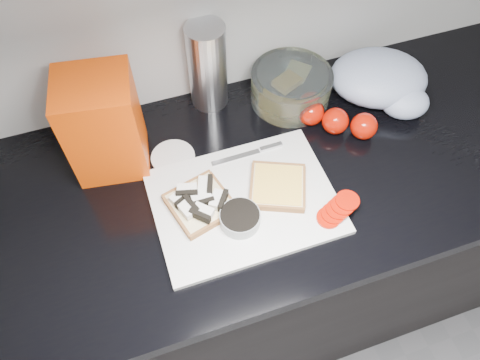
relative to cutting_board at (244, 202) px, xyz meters
name	(u,v)px	position (x,y,z in m)	size (l,w,h in m)	color
base_cabinet	(279,249)	(0.15, 0.07, -0.48)	(3.50, 0.60, 0.86)	black
countertop	(292,167)	(0.15, 0.07, -0.03)	(3.50, 0.64, 0.04)	black
cutting_board	(244,202)	(0.00, 0.00, 0.00)	(0.40, 0.30, 0.01)	silver
bread_left	(200,203)	(-0.10, 0.02, 0.02)	(0.16, 0.16, 0.04)	beige
bread_right	(278,186)	(0.08, 0.01, 0.01)	(0.17, 0.17, 0.02)	beige
tomato_slices	(338,209)	(0.18, -0.09, 0.02)	(0.12, 0.08, 0.02)	#B41304
knife	(256,151)	(0.07, 0.12, 0.01)	(0.18, 0.02, 0.01)	#BCBCC1
seed_tub	(240,219)	(-0.03, -0.05, 0.02)	(0.09, 0.09, 0.04)	#929796
tub_lid	(173,157)	(-0.12, 0.17, 0.00)	(0.10, 0.10, 0.01)	silver
glass_bowl	(291,87)	(0.22, 0.27, 0.04)	(0.21, 0.21, 0.09)	silver
bread_bag	(104,125)	(-0.25, 0.22, 0.12)	(0.16, 0.15, 0.25)	#E34903
steel_canister	(207,66)	(0.02, 0.33, 0.11)	(0.10, 0.10, 0.23)	#BBBCC1
grocery_bag	(382,81)	(0.44, 0.20, 0.05)	(0.30, 0.29, 0.11)	#AABAD2
whole_tomatoes	(337,120)	(0.29, 0.13, 0.03)	(0.17, 0.15, 0.07)	#B41304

